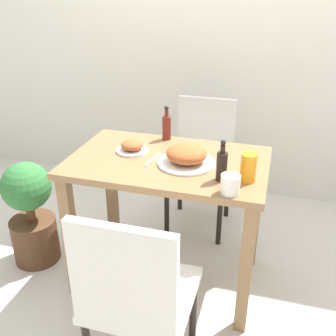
# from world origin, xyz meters

# --- Properties ---
(ground_plane) EXTENTS (16.00, 16.00, 0.00)m
(ground_plane) POSITION_xyz_m (0.00, 0.00, 0.00)
(ground_plane) COLOR beige
(wall_back) EXTENTS (8.00, 0.05, 2.60)m
(wall_back) POSITION_xyz_m (0.00, 1.22, 1.30)
(wall_back) COLOR silver
(wall_back) RESTS_ON ground_plane
(dining_table) EXTENTS (1.02, 0.64, 0.77)m
(dining_table) POSITION_xyz_m (0.00, 0.00, 0.63)
(dining_table) COLOR olive
(dining_table) RESTS_ON ground_plane
(chair_near) EXTENTS (0.42, 0.42, 0.89)m
(chair_near) POSITION_xyz_m (0.07, -0.69, 0.50)
(chair_near) COLOR silver
(chair_near) RESTS_ON ground_plane
(chair_far) EXTENTS (0.42, 0.42, 0.89)m
(chair_far) POSITION_xyz_m (0.05, 0.66, 0.50)
(chair_far) COLOR silver
(chair_far) RESTS_ON ground_plane
(food_plate) EXTENTS (0.29, 0.29, 0.10)m
(food_plate) POSITION_xyz_m (0.10, -0.03, 0.82)
(food_plate) COLOR white
(food_plate) RESTS_ON dining_table
(side_plate) EXTENTS (0.17, 0.17, 0.06)m
(side_plate) POSITION_xyz_m (-0.21, 0.05, 0.80)
(side_plate) COLOR white
(side_plate) RESTS_ON dining_table
(drink_cup) EXTENTS (0.09, 0.09, 0.09)m
(drink_cup) POSITION_xyz_m (0.36, -0.27, 0.81)
(drink_cup) COLOR silver
(drink_cup) RESTS_ON dining_table
(juice_glass) EXTENTS (0.07, 0.07, 0.13)m
(juice_glass) POSITION_xyz_m (0.42, -0.13, 0.84)
(juice_glass) COLOR orange
(juice_glass) RESTS_ON dining_table
(sauce_bottle) EXTENTS (0.05, 0.05, 0.20)m
(sauce_bottle) POSITION_xyz_m (-0.09, 0.27, 0.85)
(sauce_bottle) COLOR maroon
(sauce_bottle) RESTS_ON dining_table
(condiment_bottle) EXTENTS (0.05, 0.05, 0.20)m
(condiment_bottle) POSITION_xyz_m (0.30, -0.15, 0.85)
(condiment_bottle) COLOR black
(condiment_bottle) RESTS_ON dining_table
(fork_utensil) EXTENTS (0.03, 0.18, 0.00)m
(fork_utensil) POSITION_xyz_m (-0.07, -0.03, 0.77)
(fork_utensil) COLOR silver
(fork_utensil) RESTS_ON dining_table
(spoon_utensil) EXTENTS (0.03, 0.17, 0.00)m
(spoon_utensil) POSITION_xyz_m (0.28, -0.03, 0.77)
(spoon_utensil) COLOR silver
(spoon_utensil) RESTS_ON dining_table
(potted_plant_left) EXTENTS (0.29, 0.29, 0.67)m
(potted_plant_left) POSITION_xyz_m (-0.84, -0.07, 0.34)
(potted_plant_left) COLOR #51331E
(potted_plant_left) RESTS_ON ground_plane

